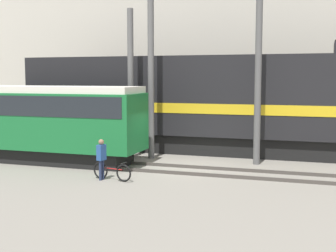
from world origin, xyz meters
The scene contains 11 objects.
ground_plane centered at (0.00, 0.00, 0.00)m, with size 120.00×120.00×0.00m, color gray.
track_near centered at (0.00, -0.55, 0.07)m, with size 60.00×1.50×0.14m.
track_far centered at (0.00, 4.64, 0.07)m, with size 60.00×1.51×0.14m.
building_backdrop centered at (0.00, 12.02, 5.21)m, with size 34.61×6.00×10.43m.
freight_locomotive centered at (-0.10, 4.64, 2.65)m, with size 19.33×3.04×5.66m.
streetcar centered at (-6.85, -0.55, 2.04)m, with size 10.57×2.54×3.57m.
bicycle centered at (-1.64, -3.09, 0.34)m, with size 1.75×0.52×0.74m.
person centered at (-2.05, -3.16, 0.96)m, with size 0.28×0.39×1.60m.
utility_pole_left centered at (-3.01, 2.05, 3.65)m, with size 0.30×0.30×7.30m.
utility_pole_center centered at (-1.95, 2.05, 4.39)m, with size 0.30×0.30×8.78m.
utility_pole_right centered at (3.21, 2.05, 4.92)m, with size 0.30×0.30×9.83m.
Camera 1 is at (6.07, -19.29, 4.01)m, focal length 50.00 mm.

